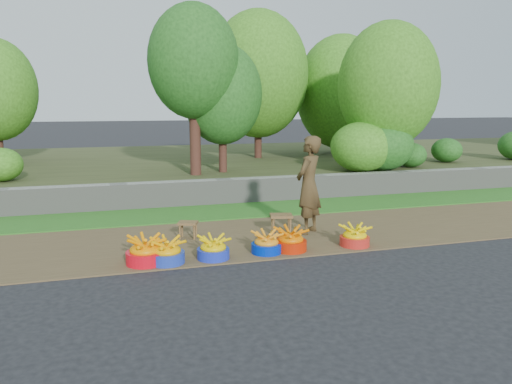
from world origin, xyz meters
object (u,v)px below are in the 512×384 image
object	(u,v)px
basin_c	(213,249)
basin_f	(355,237)
stool_left	(188,225)
stool_right	(281,218)
basin_a	(145,252)
basin_d	(267,244)
basin_b	(167,253)
vendor_woman	(309,185)
basin_e	(290,241)

from	to	relation	value
basin_c	basin_f	bearing A→B (deg)	0.41
stool_left	stool_right	world-z (taller)	stool_right
basin_a	basin_d	distance (m)	1.74
basin_b	vendor_woman	xyz separation A→B (m)	(2.48, 0.96, 0.68)
basin_d	basin_f	world-z (taller)	basin_f
basin_b	basin_c	distance (m)	0.65
basin_a	vendor_woman	distance (m)	2.97
basin_b	stool_right	size ratio (longest dim) A/B	1.14
basin_c	stool_left	world-z (taller)	basin_c
basin_e	stool_left	xyz separation A→B (m)	(-1.35, 1.12, 0.07)
basin_c	basin_d	size ratio (longest dim) A/B	1.02
basin_d	vendor_woman	size ratio (longest dim) A/B	0.27
basin_b	basin_d	distance (m)	1.46
basin_a	vendor_woman	bearing A→B (deg)	17.94
basin_a	basin_c	size ratio (longest dim) A/B	1.17
basin_b	vendor_woman	distance (m)	2.74
stool_right	basin_f	bearing A→B (deg)	-50.35
basin_f	basin_a	bearing A→B (deg)	179.39
basin_a	basin_b	distance (m)	0.29
basin_c	stool_left	xyz separation A→B (m)	(-0.17, 1.18, 0.08)
basin_e	basin_f	bearing A→B (deg)	-2.55
basin_b	stool_right	distance (m)	2.28
basin_b	basin_c	size ratio (longest dim) A/B	1.07
basin_b	stool_left	bearing A→B (deg)	68.15
basin_f	stool_left	distance (m)	2.66
basin_d	stool_left	world-z (taller)	basin_d
basin_f	vendor_woman	world-z (taller)	vendor_woman
basin_f	stool_left	bearing A→B (deg)	153.95
basin_c	vendor_woman	bearing A→B (deg)	27.29
basin_c	basin_e	xyz separation A→B (m)	(1.18, 0.06, 0.01)
vendor_woman	basin_e	bearing A→B (deg)	10.62
basin_a	stool_right	size ratio (longest dim) A/B	1.25
basin_d	basin_e	size ratio (longest dim) A/B	0.92
stool_right	basin_a	bearing A→B (deg)	-157.03
basin_d	vendor_woman	distance (m)	1.52
basin_f	stool_right	xyz separation A→B (m)	(-0.84, 1.01, 0.13)
basin_a	basin_e	distance (m)	2.11
basin_a	vendor_woman	size ratio (longest dim) A/B	0.32
basin_d	basin_f	size ratio (longest dim) A/B	0.98
vendor_woman	basin_d	bearing A→B (deg)	-2.08
stool_left	basin_f	bearing A→B (deg)	-26.05
basin_d	stool_right	world-z (taller)	stool_right
basin_a	basin_c	distance (m)	0.93
basin_a	basin_d	xyz separation A→B (m)	(1.74, 0.00, -0.03)
basin_c	stool_left	size ratio (longest dim) A/B	1.23
basin_d	basin_e	world-z (taller)	basin_e
basin_b	basin_c	bearing A→B (deg)	1.24
stool_right	vendor_woman	size ratio (longest dim) A/B	0.26
basin_b	basin_f	distance (m)	2.87
basin_e	stool_left	bearing A→B (deg)	140.33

